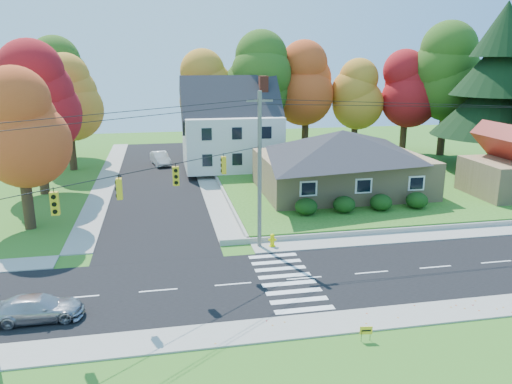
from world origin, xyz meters
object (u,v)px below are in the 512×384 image
(ranch_house, at_px, (342,160))
(white_car, at_px, (160,158))
(fire_hydrant, at_px, (272,241))
(silver_sedan, at_px, (38,308))

(ranch_house, bearing_deg, white_car, 132.82)
(white_car, xyz_separation_m, fire_hydrant, (6.89, -27.82, -0.32))
(white_car, relative_size, fire_hydrant, 4.89)
(ranch_house, bearing_deg, silver_sedan, -140.02)
(ranch_house, relative_size, white_car, 3.22)
(white_car, distance_m, fire_hydrant, 28.67)
(ranch_house, distance_m, white_car, 23.06)
(silver_sedan, relative_size, white_car, 0.90)
(silver_sedan, relative_size, fire_hydrant, 4.41)
(ranch_house, height_order, silver_sedan, ranch_house)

